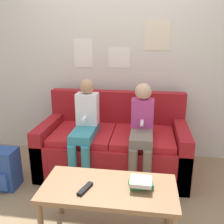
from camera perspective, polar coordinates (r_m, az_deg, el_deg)
name	(u,v)px	position (r m, az deg, el deg)	size (l,w,h in m)	color
ground_plane	(106,196)	(2.69, -1.30, -18.56)	(10.00, 10.00, 0.00)	#937A56
wall_back	(119,57)	(3.25, 1.69, 12.37)	(8.00, 0.06, 2.60)	beige
couch	(114,146)	(3.00, 0.38, -7.84)	(1.68, 0.85, 0.91)	maroon
coffee_table	(109,192)	(2.02, -0.74, -17.90)	(1.03, 0.50, 0.46)	#8E6642
person_left	(85,125)	(2.74, -6.21, -3.07)	(0.24, 0.58, 1.11)	teal
person_right	(142,129)	(2.66, 6.81, -3.83)	(0.24, 0.58, 1.08)	#756656
tv_remote	(85,189)	(1.96, -6.16, -17.03)	(0.09, 0.17, 0.02)	black
book_stack	(141,183)	(1.97, 6.62, -15.82)	(0.20, 0.16, 0.07)	#2D8442
backpack	(3,169)	(2.94, -23.67, -11.83)	(0.31, 0.25, 0.43)	#284789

